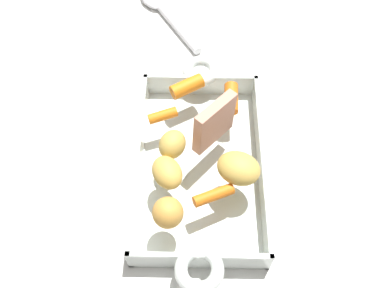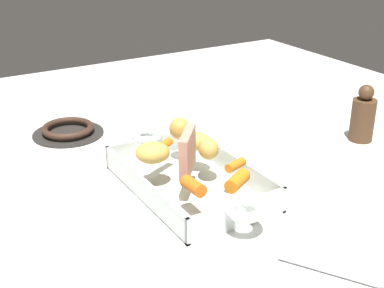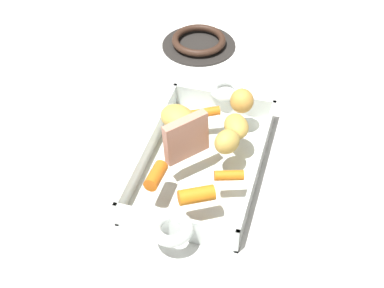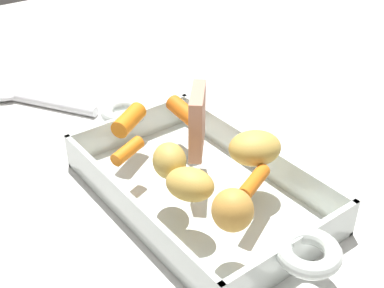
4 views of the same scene
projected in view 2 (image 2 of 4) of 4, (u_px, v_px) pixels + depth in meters
The scene contains 14 objects.
ground_plane at pixel (189, 189), 0.98m from camera, with size 1.78×1.78×0.00m, color silver.
roasting_dish at pixel (189, 181), 0.97m from camera, with size 0.41×0.19×0.05m.
roast_slice_thin at pixel (187, 152), 0.91m from camera, with size 0.02×0.07×0.07m, color tan.
baby_carrot_short at pixel (161, 147), 1.00m from camera, with size 0.02×0.02×0.06m, color orange.
baby_carrot_center_left at pixel (193, 186), 0.86m from camera, with size 0.02×0.02×0.05m, color orange.
baby_carrot_northeast at pixel (237, 181), 0.87m from camera, with size 0.02×0.02×0.05m, color orange.
baby_carrot_southwest at pixel (236, 165), 0.93m from camera, with size 0.02×0.02×0.05m, color orange.
potato_whole at pixel (198, 141), 1.01m from camera, with size 0.05×0.04×0.03m, color gold.
potato_golden_large at pixel (153, 153), 0.96m from camera, with size 0.06×0.05×0.04m, color gold.
potato_golden_small at pixel (210, 149), 0.97m from camera, with size 0.05×0.04×0.04m, color gold.
potato_near_roast at pixel (180, 128), 1.05m from camera, with size 0.04×0.04×0.04m, color gold.
stove_burner_rear at pixel (68, 130), 1.21m from camera, with size 0.16×0.16×0.02m.
serving_spoon at pixel (379, 281), 0.72m from camera, with size 0.20×0.14×0.02m.
pepper_mill at pixel (362, 116), 1.17m from camera, with size 0.05×0.05×0.13m.
Camera 2 is at (-0.74, 0.44, 0.47)m, focal length 50.15 mm.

